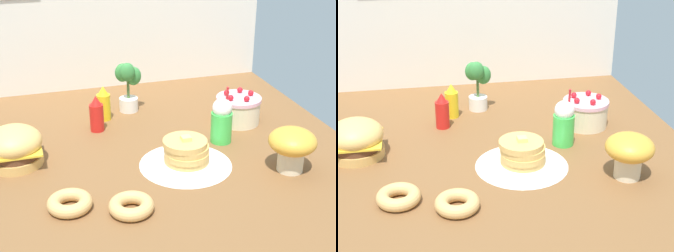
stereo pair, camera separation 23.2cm
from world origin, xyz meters
TOP-DOWN VIEW (x-y plane):
  - ground_plane at (0.00, 0.00)m, footprint 1.99×2.12m
  - back_wall at (0.00, 1.05)m, footprint 1.99×0.04m
  - doily_mat at (0.13, -0.08)m, footprint 0.42×0.42m
  - burger at (-0.60, 0.16)m, footprint 0.25×0.25m
  - pancake_stack at (0.14, -0.08)m, footprint 0.33×0.33m
  - layer_cake at (0.55, 0.29)m, footprint 0.24×0.24m
  - ketchup_bottle at (-0.18, 0.40)m, footprint 0.07×0.07m
  - mustard_bottle at (-0.12, 0.54)m, footprint 0.07×0.07m
  - cream_soda_cup at (0.38, 0.10)m, footprint 0.11×0.11m
  - donut_pink_glaze at (-0.41, -0.28)m, footprint 0.18×0.18m
  - donut_chocolate at (-0.19, -0.37)m, footprint 0.18×0.18m
  - potted_plant at (0.03, 0.61)m, footprint 0.14×0.11m
  - mushroom_stool at (0.56, -0.26)m, footprint 0.21×0.21m

SIDE VIEW (x-z plane):
  - ground_plane at x=0.00m, z-range -0.02..0.00m
  - doily_mat at x=0.13m, z-range 0.00..0.00m
  - donut_pink_glaze at x=-0.41m, z-range 0.00..0.06m
  - donut_chocolate at x=-0.19m, z-range 0.00..0.06m
  - pancake_stack at x=0.14m, z-range -0.01..0.13m
  - layer_cake at x=0.55m, z-range -0.01..0.16m
  - burger at x=-0.60m, z-range 0.00..0.18m
  - ketchup_bottle at x=-0.18m, z-range -0.01..0.18m
  - mustard_bottle at x=-0.12m, z-range -0.01..0.18m
  - cream_soda_cup at x=0.38m, z-range -0.03..0.26m
  - mushroom_stool at x=0.56m, z-range 0.02..0.22m
  - potted_plant at x=0.03m, z-range 0.01..0.30m
  - back_wall at x=0.00m, z-range 0.01..1.02m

